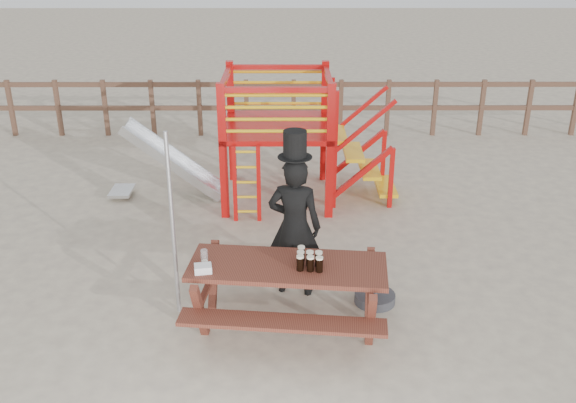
% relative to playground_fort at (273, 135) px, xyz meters
% --- Properties ---
extents(ground, '(60.00, 60.00, 0.00)m').
position_rel_playground_fort_xyz_m(ground, '(-0.12, -3.58, -1.07)').
color(ground, beige).
rests_on(ground, ground).
extents(back_fence, '(15.09, 0.09, 1.20)m').
position_rel_playground_fort_xyz_m(back_fence, '(-0.12, 3.42, -0.34)').
color(back_fence, brown).
rests_on(back_fence, ground).
extents(playground_fort, '(4.71, 1.84, 2.10)m').
position_rel_playground_fort_xyz_m(playground_fort, '(0.00, 0.00, 0.00)').
color(playground_fort, '#BA0E0C').
rests_on(playground_fort, ground).
extents(picnic_table, '(2.26, 1.68, 0.82)m').
position_rel_playground_fort_xyz_m(picnic_table, '(0.23, -3.82, -0.55)').
color(picnic_table, brown).
rests_on(picnic_table, ground).
extents(man_with_hat, '(0.71, 0.53, 2.07)m').
position_rel_playground_fort_xyz_m(man_with_hat, '(0.32, -2.99, -0.15)').
color(man_with_hat, black).
rests_on(man_with_hat, ground).
extents(metal_pole, '(0.05, 0.05, 2.20)m').
position_rel_playground_fort_xyz_m(metal_pole, '(-1.04, -3.44, 0.03)').
color(metal_pole, '#B2B2B7').
rests_on(metal_pole, ground).
extents(parasol_base, '(0.49, 0.49, 0.21)m').
position_rel_playground_fort_xyz_m(parasol_base, '(1.28, -3.26, -1.01)').
color(parasol_base, '#36363B').
rests_on(parasol_base, ground).
extents(paper_bag, '(0.20, 0.17, 0.08)m').
position_rel_playground_fort_xyz_m(paper_bag, '(-0.65, -3.97, -0.21)').
color(paper_bag, white).
rests_on(paper_bag, picnic_table).
extents(stout_pints, '(0.28, 0.32, 0.17)m').
position_rel_playground_fort_xyz_m(stout_pints, '(0.46, -3.87, -0.16)').
color(stout_pints, black).
rests_on(stout_pints, picnic_table).
extents(empty_glasses, '(0.08, 0.08, 0.15)m').
position_rel_playground_fort_xyz_m(empty_glasses, '(-0.66, -3.76, -0.18)').
color(empty_glasses, silver).
rests_on(empty_glasses, picnic_table).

